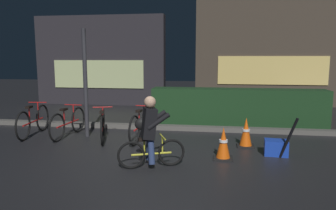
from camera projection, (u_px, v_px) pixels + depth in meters
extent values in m
plane|color=black|center=(153.00, 154.00, 6.34)|extent=(40.00, 40.00, 0.00)
cube|color=#56544F|center=(170.00, 127.00, 8.48)|extent=(12.00, 0.24, 0.12)
cube|color=#19381C|center=(237.00, 107.00, 9.03)|extent=(4.80, 0.70, 1.03)
cube|color=#262328|center=(100.00, 61.00, 12.95)|extent=(5.27, 0.50, 3.54)
cube|color=#BFCC8C|center=(98.00, 74.00, 12.76)|extent=(3.69, 0.04, 1.10)
cube|color=#42382D|center=(272.00, 48.00, 12.55)|extent=(5.94, 0.50, 4.57)
cube|color=#F2D172|center=(272.00, 70.00, 12.42)|extent=(4.16, 0.04, 1.10)
cylinder|color=#2D2D33|center=(85.00, 84.00, 7.60)|extent=(0.10, 0.10, 2.56)
torus|color=black|center=(43.00, 118.00, 8.33)|extent=(0.11, 0.69, 0.69)
torus|color=black|center=(23.00, 126.00, 7.31)|extent=(0.11, 0.69, 0.69)
cylinder|color=#B21919|center=(33.00, 122.00, 7.82)|extent=(0.14, 1.03, 0.04)
cylinder|color=#B21919|center=(29.00, 115.00, 7.61)|extent=(0.03, 0.03, 0.39)
cube|color=black|center=(29.00, 107.00, 7.59)|extent=(0.12, 0.21, 0.05)
cylinder|color=#B21919|center=(38.00, 111.00, 8.07)|extent=(0.03, 0.03, 0.43)
cylinder|color=#B21919|center=(38.00, 102.00, 8.04)|extent=(0.46, 0.07, 0.02)
torus|color=black|center=(78.00, 120.00, 8.17)|extent=(0.09, 0.65, 0.65)
torus|color=black|center=(57.00, 128.00, 7.23)|extent=(0.09, 0.65, 0.65)
cylinder|color=#B21919|center=(68.00, 123.00, 7.70)|extent=(0.11, 0.97, 0.04)
cylinder|color=#B21919|center=(64.00, 117.00, 7.51)|extent=(0.03, 0.03, 0.36)
cube|color=black|center=(64.00, 109.00, 7.48)|extent=(0.11, 0.21, 0.05)
cylinder|color=#B21919|center=(74.00, 113.00, 7.93)|extent=(0.03, 0.03, 0.41)
cylinder|color=#B21919|center=(73.00, 105.00, 7.90)|extent=(0.46, 0.06, 0.02)
torus|color=black|center=(103.00, 122.00, 7.87)|extent=(0.24, 0.63, 0.64)
torus|color=black|center=(102.00, 131.00, 6.94)|extent=(0.24, 0.63, 0.64)
cylinder|color=#B21919|center=(103.00, 126.00, 7.41)|extent=(0.33, 0.92, 0.04)
cylinder|color=#B21919|center=(102.00, 120.00, 7.22)|extent=(0.03, 0.03, 0.36)
cube|color=black|center=(102.00, 112.00, 7.19)|extent=(0.16, 0.22, 0.05)
cylinder|color=#B21919|center=(103.00, 116.00, 7.63)|extent=(0.03, 0.03, 0.40)
cylinder|color=#B21919|center=(103.00, 107.00, 7.60)|extent=(0.44, 0.17, 0.02)
torus|color=black|center=(148.00, 122.00, 7.86)|extent=(0.10, 0.67, 0.67)
torus|color=black|center=(134.00, 131.00, 6.89)|extent=(0.10, 0.67, 0.67)
cylinder|color=#B21919|center=(142.00, 126.00, 7.38)|extent=(0.13, 1.00, 0.04)
cylinder|color=#B21919|center=(139.00, 119.00, 7.18)|extent=(0.03, 0.03, 0.38)
cube|color=black|center=(139.00, 111.00, 7.15)|extent=(0.12, 0.21, 0.05)
cylinder|color=#B21919|center=(145.00, 115.00, 7.61)|extent=(0.03, 0.03, 0.42)
cylinder|color=#B21919|center=(145.00, 106.00, 7.58)|extent=(0.46, 0.07, 0.02)
cube|color=black|center=(223.00, 158.00, 6.04)|extent=(0.36, 0.36, 0.03)
cone|color=#EA560F|center=(223.00, 142.00, 5.99)|extent=(0.26, 0.26, 0.58)
cylinder|color=white|center=(223.00, 141.00, 5.99)|extent=(0.16, 0.16, 0.05)
cube|color=black|center=(245.00, 146.00, 6.87)|extent=(0.36, 0.36, 0.03)
cone|color=#EA560F|center=(246.00, 131.00, 6.83)|extent=(0.26, 0.26, 0.60)
cylinder|color=white|center=(246.00, 130.00, 6.82)|extent=(0.16, 0.16, 0.05)
cube|color=#193DB7|center=(276.00, 148.00, 6.26)|extent=(0.47, 0.36, 0.30)
torus|color=black|center=(171.00, 152.00, 5.62)|extent=(0.47, 0.22, 0.48)
torus|color=black|center=(131.00, 155.00, 5.46)|extent=(0.47, 0.22, 0.48)
cylinder|color=gold|center=(152.00, 154.00, 5.54)|extent=(0.67, 0.29, 0.04)
cylinder|color=gold|center=(144.00, 147.00, 5.50)|extent=(0.03, 0.03, 0.26)
cube|color=black|center=(144.00, 139.00, 5.48)|extent=(0.22, 0.17, 0.05)
cylinder|color=gold|center=(162.00, 145.00, 5.57)|extent=(0.03, 0.03, 0.30)
cylinder|color=gold|center=(162.00, 136.00, 5.54)|extent=(0.19, 0.44, 0.02)
cylinder|color=navy|center=(149.00, 149.00, 5.63)|extent=(0.18, 0.23, 0.42)
cylinder|color=navy|center=(151.00, 152.00, 5.43)|extent=(0.18, 0.23, 0.42)
cube|color=black|center=(149.00, 123.00, 5.46)|extent=(0.36, 0.39, 0.54)
sphere|color=tan|center=(150.00, 102.00, 5.41)|extent=(0.20, 0.20, 0.20)
cylinder|color=black|center=(155.00, 118.00, 5.61)|extent=(0.40, 0.22, 0.29)
cylinder|color=black|center=(159.00, 121.00, 5.34)|extent=(0.40, 0.22, 0.29)
ellipsoid|color=black|center=(144.00, 124.00, 5.64)|extent=(0.36, 0.27, 0.24)
cylinder|color=black|center=(289.00, 138.00, 5.95)|extent=(0.30, 0.26, 0.81)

